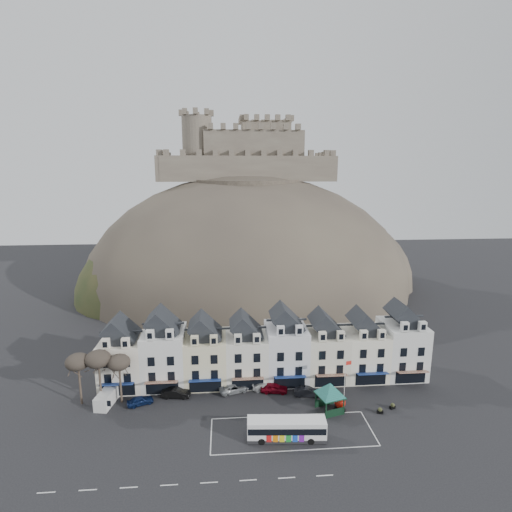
{
  "coord_description": "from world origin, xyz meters",
  "views": [
    {
      "loc": [
        -6.78,
        -46.53,
        35.01
      ],
      "look_at": [
        -1.09,
        24.0,
        19.83
      ],
      "focal_mm": 28.0,
      "sensor_mm": 36.0,
      "label": 1
    }
  ],
  "objects_px": {
    "bus": "(286,428)",
    "white_van": "(106,398)",
    "flagpole": "(345,378)",
    "car_charcoal": "(308,392)",
    "car_white": "(266,387)",
    "car_black": "(176,393)",
    "red_buoy": "(340,404)",
    "car_silver": "(234,388)",
    "bus_shelter": "(330,389)",
    "car_maroon": "(274,388)",
    "car_navy": "(140,401)"
  },
  "relations": [
    {
      "from": "flagpole",
      "to": "car_charcoal",
      "type": "distance_m",
      "value": 6.6
    },
    {
      "from": "bus_shelter",
      "to": "car_white",
      "type": "distance_m",
      "value": 11.23
    },
    {
      "from": "red_buoy",
      "to": "white_van",
      "type": "relative_size",
      "value": 0.42
    },
    {
      "from": "car_silver",
      "to": "flagpole",
      "type": "bearing_deg",
      "value": -123.15
    },
    {
      "from": "flagpole",
      "to": "car_charcoal",
      "type": "xyz_separation_m",
      "value": [
        -5.26,
        2.21,
        -3.32
      ]
    },
    {
      "from": "bus_shelter",
      "to": "car_maroon",
      "type": "height_order",
      "value": "bus_shelter"
    },
    {
      "from": "bus_shelter",
      "to": "car_charcoal",
      "type": "relative_size",
      "value": 1.61
    },
    {
      "from": "car_navy",
      "to": "car_maroon",
      "type": "bearing_deg",
      "value": -107.25
    },
    {
      "from": "red_buoy",
      "to": "car_navy",
      "type": "xyz_separation_m",
      "value": [
        -30.0,
        3.84,
        -0.36
      ]
    },
    {
      "from": "red_buoy",
      "to": "car_white",
      "type": "distance_m",
      "value": 12.16
    },
    {
      "from": "red_buoy",
      "to": "car_white",
      "type": "xyz_separation_m",
      "value": [
        -10.4,
        6.3,
        -0.37
      ]
    },
    {
      "from": "bus_shelter",
      "to": "car_silver",
      "type": "height_order",
      "value": "bus_shelter"
    },
    {
      "from": "flagpole",
      "to": "red_buoy",
      "type": "bearing_deg",
      "value": -122.78
    },
    {
      "from": "bus",
      "to": "car_black",
      "type": "bearing_deg",
      "value": 148.77
    },
    {
      "from": "car_navy",
      "to": "car_charcoal",
      "type": "bearing_deg",
      "value": -111.51
    },
    {
      "from": "white_van",
      "to": "car_white",
      "type": "distance_m",
      "value": 24.81
    },
    {
      "from": "car_white",
      "to": "white_van",
      "type": "bearing_deg",
      "value": 101.23
    },
    {
      "from": "bus_shelter",
      "to": "car_black",
      "type": "xyz_separation_m",
      "value": [
        -23.18,
        5.54,
        -2.8
      ]
    },
    {
      "from": "car_white",
      "to": "bus",
      "type": "bearing_deg",
      "value": -166.87
    },
    {
      "from": "flagpole",
      "to": "car_charcoal",
      "type": "relative_size",
      "value": 1.64
    },
    {
      "from": "bus_shelter",
      "to": "car_charcoal",
      "type": "bearing_deg",
      "value": 103.16
    },
    {
      "from": "bus",
      "to": "flagpole",
      "type": "distance_m",
      "value": 13.11
    },
    {
      "from": "bus",
      "to": "car_maroon",
      "type": "relative_size",
      "value": 2.4
    },
    {
      "from": "bus",
      "to": "car_maroon",
      "type": "xyz_separation_m",
      "value": [
        -0.22,
        11.51,
        -0.87
      ]
    },
    {
      "from": "car_black",
      "to": "car_white",
      "type": "xyz_separation_m",
      "value": [
        14.4,
        0.85,
        -0.08
      ]
    },
    {
      "from": "bus",
      "to": "car_white",
      "type": "xyz_separation_m",
      "value": [
        -1.42,
        12.15,
        -0.96
      ]
    },
    {
      "from": "red_buoy",
      "to": "white_van",
      "type": "bearing_deg",
      "value": 173.11
    },
    {
      "from": "bus",
      "to": "car_black",
      "type": "xyz_separation_m",
      "value": [
        -15.82,
        11.3,
        -0.88
      ]
    },
    {
      "from": "bus",
      "to": "white_van",
      "type": "distance_m",
      "value": 28.02
    },
    {
      "from": "red_buoy",
      "to": "car_navy",
      "type": "bearing_deg",
      "value": 172.71
    },
    {
      "from": "red_buoy",
      "to": "car_silver",
      "type": "relative_size",
      "value": 0.42
    },
    {
      "from": "car_white",
      "to": "car_charcoal",
      "type": "bearing_deg",
      "value": -101.88
    },
    {
      "from": "white_van",
      "to": "car_black",
      "type": "xyz_separation_m",
      "value": [
        10.32,
        1.2,
        -0.3
      ]
    },
    {
      "from": "car_black",
      "to": "bus_shelter",
      "type": "bearing_deg",
      "value": -96.88
    },
    {
      "from": "bus",
      "to": "car_silver",
      "type": "xyz_separation_m",
      "value": [
        -6.62,
        12.15,
        -0.95
      ]
    },
    {
      "from": "car_black",
      "to": "car_charcoal",
      "type": "bearing_deg",
      "value": -86.93
    },
    {
      "from": "flagpole",
      "to": "car_silver",
      "type": "bearing_deg",
      "value": 165.58
    },
    {
      "from": "flagpole",
      "to": "car_maroon",
      "type": "bearing_deg",
      "value": 160.55
    },
    {
      "from": "red_buoy",
      "to": "car_charcoal",
      "type": "xyz_separation_m",
      "value": [
        -4.0,
        4.18,
        -0.32
      ]
    },
    {
      "from": "car_silver",
      "to": "car_white",
      "type": "relative_size",
      "value": 1.04
    },
    {
      "from": "car_charcoal",
      "to": "flagpole",
      "type": "bearing_deg",
      "value": -103.9
    },
    {
      "from": "flagpole",
      "to": "car_navy",
      "type": "xyz_separation_m",
      "value": [
        -31.26,
        1.88,
        -3.36
      ]
    },
    {
      "from": "car_silver",
      "to": "car_charcoal",
      "type": "height_order",
      "value": "car_charcoal"
    },
    {
      "from": "car_black",
      "to": "car_silver",
      "type": "relative_size",
      "value": 0.95
    },
    {
      "from": "car_navy",
      "to": "car_maroon",
      "type": "height_order",
      "value": "car_maroon"
    },
    {
      "from": "car_maroon",
      "to": "car_navy",
      "type": "bearing_deg",
      "value": 103.93
    },
    {
      "from": "bus_shelter",
      "to": "car_navy",
      "type": "distance_m",
      "value": 28.79
    },
    {
      "from": "bus_shelter",
      "to": "white_van",
      "type": "distance_m",
      "value": 33.87
    },
    {
      "from": "bus",
      "to": "white_van",
      "type": "relative_size",
      "value": 2.19
    },
    {
      "from": "red_buoy",
      "to": "car_black",
      "type": "distance_m",
      "value": 25.39
    }
  ]
}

